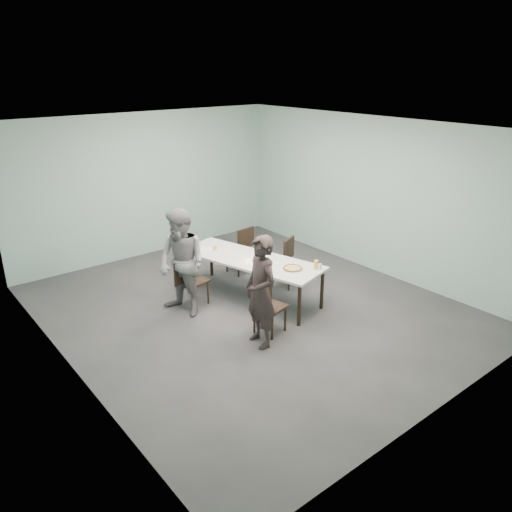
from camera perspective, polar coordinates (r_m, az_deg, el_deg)
ground at (r=8.53m, az=-0.64°, el=-5.99°), size 7.00×7.00×0.00m
room_shell at (r=7.82m, az=-0.70°, el=7.33°), size 6.02×7.02×3.01m
table at (r=8.63m, az=-0.64°, el=-0.62°), size 1.56×2.75×0.75m
chair_near_left at (r=7.55m, az=1.25°, el=-5.56°), size 0.65×0.50×0.87m
chair_far_left at (r=8.49m, az=-7.59°, el=-2.58°), size 0.64×0.49×0.87m
chair_near_right at (r=9.28m, az=3.48°, el=-0.34°), size 0.65×0.55×0.87m
chair_far_right at (r=9.85m, az=-1.62°, el=1.01°), size 0.63×0.46×0.87m
diner_near at (r=7.15m, az=0.56°, el=-4.13°), size 0.48×0.66×1.68m
diner_far at (r=8.11m, az=-8.47°, el=-0.83°), size 0.86×1.00×1.78m
pizza at (r=8.16m, az=4.21°, el=-1.42°), size 0.34×0.34×0.04m
side_plate at (r=8.39m, az=2.31°, el=-0.84°), size 0.18×0.18×0.01m
beer_glass at (r=8.20m, az=6.89°, el=-0.99°), size 0.08×0.08×0.15m
water_tumbler at (r=8.21m, az=7.21°, el=-1.19°), size 0.08×0.08×0.09m
tealight at (r=8.48m, az=-0.26°, el=-0.45°), size 0.06×0.06×0.05m
amber_tumbler at (r=9.01m, az=-4.71°, el=0.94°), size 0.07×0.07×0.08m
menu at (r=9.04m, az=-5.88°, el=0.72°), size 0.35×0.29×0.01m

